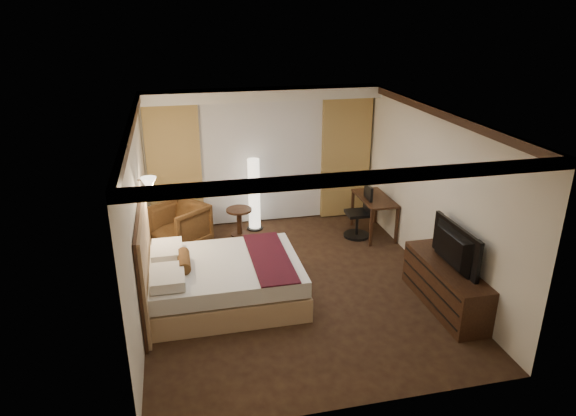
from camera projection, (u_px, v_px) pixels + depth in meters
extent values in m
cube|color=black|center=(294.00, 284.00, 8.14)|extent=(4.50, 5.50, 0.01)
cube|color=white|center=(294.00, 115.00, 7.15)|extent=(4.50, 5.50, 0.01)
cube|color=#F0E7CF|center=(262.00, 156.00, 10.14)|extent=(4.50, 0.02, 2.70)
cube|color=#F0E7CF|center=(138.00, 218.00, 7.18)|extent=(0.02, 5.50, 2.70)
cube|color=#F0E7CF|center=(432.00, 194.00, 8.11)|extent=(0.02, 5.50, 2.70)
cube|color=white|center=(263.00, 94.00, 9.45)|extent=(4.50, 0.50, 0.20)
cube|color=silver|center=(262.00, 162.00, 10.10)|extent=(2.48, 0.04, 2.45)
cube|color=tan|center=(175.00, 169.00, 9.70)|extent=(1.00, 0.14, 2.45)
cube|color=tan|center=(345.00, 158.00, 10.40)|extent=(1.00, 0.14, 2.45)
imported|color=#4C3017|center=(180.00, 223.00, 9.34)|extent=(1.14, 1.15, 0.87)
imported|color=black|center=(449.00, 244.00, 7.18)|extent=(0.68, 1.18, 0.15)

